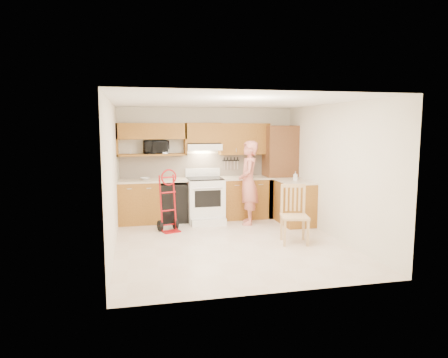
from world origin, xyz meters
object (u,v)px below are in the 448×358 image
object	(u,v)px
range	(206,196)
person	(248,183)
microwave	(156,147)
hand_truck	(169,204)
dining_chair	(295,215)

from	to	relation	value
range	person	distance (m)	0.99
person	microwave	bearing A→B (deg)	-97.49
range	person	size ratio (longest dim) A/B	0.64
hand_truck	dining_chair	xyz separation A→B (m)	(2.11, -1.32, -0.04)
person	dining_chair	size ratio (longest dim) A/B	1.71
microwave	hand_truck	bearing A→B (deg)	-86.73
range	dining_chair	distance (m)	2.33
range	hand_truck	bearing A→B (deg)	-143.19
hand_truck	person	bearing A→B (deg)	-9.15
dining_chair	person	bearing A→B (deg)	116.98
hand_truck	dining_chair	distance (m)	2.49
range	microwave	bearing A→B (deg)	160.42
range	hand_truck	world-z (taller)	range
dining_chair	hand_truck	bearing A→B (deg)	160.68
microwave	range	xyz separation A→B (m)	(1.03, -0.36, -1.06)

